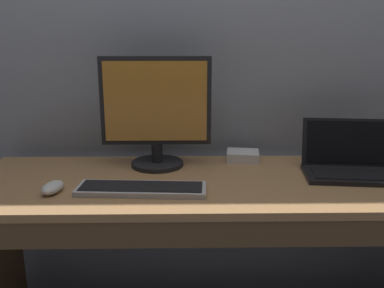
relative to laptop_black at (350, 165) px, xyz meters
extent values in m
cube|color=gray|center=(-0.52, 0.34, 0.51)|extent=(5.04, 0.04, 2.63)
cube|color=#A87A4C|center=(-0.52, -0.05, -0.05)|extent=(1.88, 0.62, 0.03)
cube|color=brown|center=(-0.52, -0.34, -0.11)|extent=(1.81, 0.02, 0.09)
cube|color=black|center=(0.00, -0.03, -0.03)|extent=(0.37, 0.24, 0.02)
cube|color=black|center=(-0.01, -0.04, -0.02)|extent=(0.31, 0.16, 0.00)
cube|color=black|center=(0.01, 0.08, 0.07)|extent=(0.35, 0.08, 0.19)
cube|color=black|center=(0.01, 0.08, 0.07)|extent=(0.31, 0.07, 0.17)
cylinder|color=black|center=(-0.76, 0.13, -0.03)|extent=(0.22, 0.22, 0.02)
cylinder|color=black|center=(-0.76, 0.13, 0.02)|extent=(0.05, 0.05, 0.08)
cube|color=black|center=(-0.76, 0.12, 0.24)|extent=(0.45, 0.02, 0.36)
cube|color=#C67F2D|center=(-0.76, 0.11, 0.24)|extent=(0.41, 0.00, 0.32)
cube|color=#BCBCC1|center=(-0.80, -0.17, -0.03)|extent=(0.46, 0.16, 0.02)
cube|color=black|center=(-0.80, -0.17, -0.02)|extent=(0.43, 0.13, 0.00)
ellipsoid|color=white|center=(-1.11, -0.17, -0.02)|extent=(0.08, 0.12, 0.04)
cube|color=silver|center=(-0.39, 0.20, -0.02)|extent=(0.15, 0.13, 0.04)
camera|label=1|loc=(-0.64, -1.52, 0.49)|focal=38.34mm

